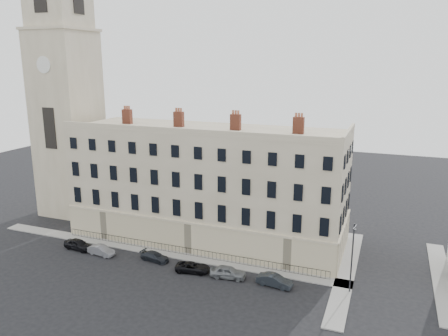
{
  "coord_description": "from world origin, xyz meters",
  "views": [
    {
      "loc": [
        16.45,
        -39.58,
        23.39
      ],
      "look_at": [
        -2.79,
        10.0,
        10.43
      ],
      "focal_mm": 35.0,
      "sensor_mm": 36.0,
      "label": 1
    }
  ],
  "objects_px": {
    "car_b": "(101,250)",
    "car_f": "(275,281)",
    "car_d": "(193,267)",
    "streetlamp": "(352,255)",
    "car_a": "(78,244)",
    "car_c": "(155,257)",
    "car_e": "(228,272)"
  },
  "relations": [
    {
      "from": "car_c",
      "to": "car_d",
      "type": "relative_size",
      "value": 0.93
    },
    {
      "from": "car_d",
      "to": "streetlamp",
      "type": "distance_m",
      "value": 17.66
    },
    {
      "from": "car_b",
      "to": "streetlamp",
      "type": "bearing_deg",
      "value": -80.84
    },
    {
      "from": "car_a",
      "to": "car_b",
      "type": "xyz_separation_m",
      "value": [
        3.78,
        -0.32,
        -0.08
      ]
    },
    {
      "from": "car_c",
      "to": "car_e",
      "type": "relative_size",
      "value": 0.92
    },
    {
      "from": "car_d",
      "to": "car_f",
      "type": "relative_size",
      "value": 1.03
    },
    {
      "from": "car_d",
      "to": "streetlamp",
      "type": "xyz_separation_m",
      "value": [
        17.2,
        1.64,
        3.67
      ]
    },
    {
      "from": "car_c",
      "to": "car_e",
      "type": "bearing_deg",
      "value": -87.6
    },
    {
      "from": "car_c",
      "to": "car_f",
      "type": "relative_size",
      "value": 0.95
    },
    {
      "from": "car_a",
      "to": "car_e",
      "type": "relative_size",
      "value": 0.98
    },
    {
      "from": "car_b",
      "to": "car_d",
      "type": "xyz_separation_m",
      "value": [
        12.53,
        0.01,
        -0.04
      ]
    },
    {
      "from": "car_b",
      "to": "car_c",
      "type": "relative_size",
      "value": 0.98
    },
    {
      "from": "car_d",
      "to": "car_f",
      "type": "xyz_separation_m",
      "value": [
        9.55,
        0.23,
        0.08
      ]
    },
    {
      "from": "car_f",
      "to": "car_a",
      "type": "bearing_deg",
      "value": 95.46
    },
    {
      "from": "car_b",
      "to": "car_e",
      "type": "xyz_separation_m",
      "value": [
        16.78,
        0.16,
        0.09
      ]
    },
    {
      "from": "car_b",
      "to": "car_f",
      "type": "distance_m",
      "value": 22.09
    },
    {
      "from": "car_b",
      "to": "streetlamp",
      "type": "distance_m",
      "value": 30.0
    },
    {
      "from": "streetlamp",
      "to": "car_a",
      "type": "bearing_deg",
      "value": -169.24
    },
    {
      "from": "car_d",
      "to": "car_b",
      "type": "bearing_deg",
      "value": 80.12
    },
    {
      "from": "car_a",
      "to": "car_c",
      "type": "bearing_deg",
      "value": -81.09
    },
    {
      "from": "car_d",
      "to": "car_f",
      "type": "distance_m",
      "value": 9.56
    },
    {
      "from": "car_c",
      "to": "car_d",
      "type": "distance_m",
      "value": 5.61
    },
    {
      "from": "car_f",
      "to": "streetlamp",
      "type": "distance_m",
      "value": 8.56
    },
    {
      "from": "car_c",
      "to": "car_d",
      "type": "height_order",
      "value": "car_d"
    },
    {
      "from": "car_f",
      "to": "streetlamp",
      "type": "bearing_deg",
      "value": -73.97
    },
    {
      "from": "car_c",
      "to": "car_e",
      "type": "height_order",
      "value": "car_e"
    },
    {
      "from": "car_a",
      "to": "car_f",
      "type": "distance_m",
      "value": 25.87
    },
    {
      "from": "car_e",
      "to": "car_f",
      "type": "height_order",
      "value": "car_e"
    },
    {
      "from": "car_a",
      "to": "car_c",
      "type": "relative_size",
      "value": 1.07
    },
    {
      "from": "car_e",
      "to": "car_f",
      "type": "distance_m",
      "value": 5.3
    },
    {
      "from": "car_b",
      "to": "car_d",
      "type": "height_order",
      "value": "car_b"
    },
    {
      "from": "car_b",
      "to": "car_d",
      "type": "bearing_deg",
      "value": -83.97
    }
  ]
}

